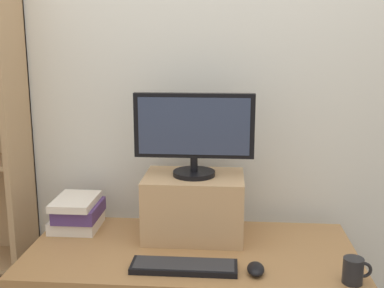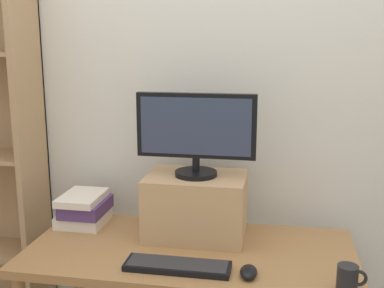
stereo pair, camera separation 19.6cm
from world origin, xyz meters
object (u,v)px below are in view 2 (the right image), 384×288
(riser_box, at_px, (195,206))
(coffee_mug, at_px, (348,278))
(desk, at_px, (190,267))
(computer_monitor, at_px, (196,131))
(book_stack, at_px, (84,209))
(computer_mouse, at_px, (249,272))
(keyboard, at_px, (178,266))

(riser_box, relative_size, coffee_mug, 4.15)
(desk, xyz_separation_m, riser_box, (-0.00, 0.14, 0.22))
(computer_monitor, height_order, book_stack, computer_monitor)
(computer_monitor, distance_m, coffee_mug, 0.83)
(riser_box, bearing_deg, computer_mouse, -52.78)
(riser_box, bearing_deg, desk, -89.24)
(computer_monitor, xyz_separation_m, keyboard, (-0.01, -0.33, -0.46))
(desk, height_order, computer_mouse, computer_mouse)
(computer_monitor, relative_size, computer_mouse, 4.90)
(computer_monitor, distance_m, book_stack, 0.67)
(computer_monitor, xyz_separation_m, book_stack, (-0.54, 0.04, -0.40))
(computer_monitor, xyz_separation_m, computer_mouse, (0.26, -0.34, -0.45))
(desk, height_order, book_stack, book_stack)
(computer_monitor, bearing_deg, computer_mouse, -52.66)
(desk, bearing_deg, coffee_mug, -21.94)
(desk, relative_size, book_stack, 5.34)
(computer_monitor, xyz_separation_m, coffee_mug, (0.60, -0.38, -0.42))
(riser_box, bearing_deg, coffee_mug, -32.46)
(riser_box, height_order, book_stack, riser_box)
(coffee_mug, bearing_deg, keyboard, 174.98)
(riser_box, relative_size, computer_mouse, 4.12)
(desk, bearing_deg, computer_mouse, -37.78)
(computer_mouse, relative_size, coffee_mug, 1.01)
(riser_box, xyz_separation_m, book_stack, (-0.54, 0.04, -0.06))
(riser_box, height_order, computer_monitor, computer_monitor)
(desk, height_order, coffee_mug, coffee_mug)
(keyboard, relative_size, computer_mouse, 3.87)
(keyboard, distance_m, book_stack, 0.64)
(desk, distance_m, coffee_mug, 0.66)
(computer_mouse, xyz_separation_m, coffee_mug, (0.34, -0.04, 0.03))
(computer_monitor, bearing_deg, riser_box, 90.00)
(computer_monitor, relative_size, keyboard, 1.27)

